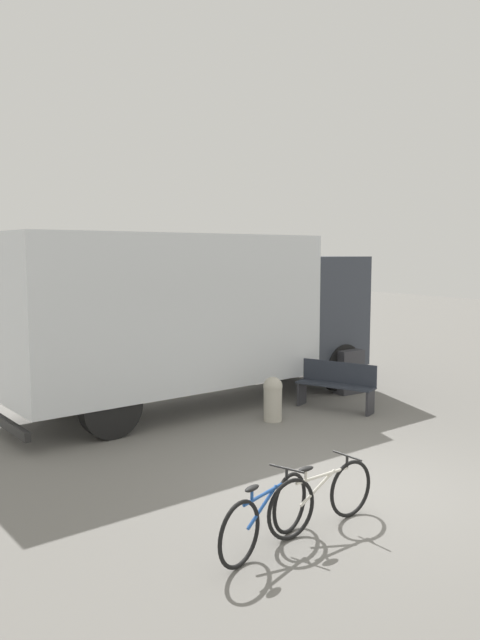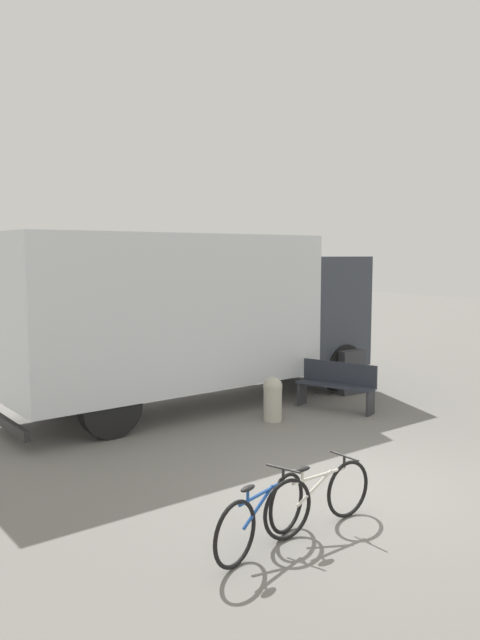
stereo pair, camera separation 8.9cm
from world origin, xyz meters
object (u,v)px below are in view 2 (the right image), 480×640
object	(u,v)px
bicycle_middle	(319,497)
bollard_near_bench	(273,397)
bicycle_near	(262,516)
delivery_truck	(196,311)
park_bench	(337,384)
utility_box	(350,372)

from	to	relation	value
bicycle_middle	bollard_near_bench	size ratio (longest dim) A/B	1.97
bicycle_near	bicycle_middle	distance (m)	0.83
bollard_near_bench	bicycle_near	bearing A→B (deg)	-126.57
delivery_truck	bicycle_near	bearing A→B (deg)	-117.78
bollard_near_bench	park_bench	bearing A→B (deg)	1.06
delivery_truck	bollard_near_bench	distance (m)	2.45
delivery_truck	bicycle_middle	size ratio (longest dim) A/B	5.00
park_bench	bicycle_middle	bearing A→B (deg)	113.09
delivery_truck	park_bench	world-z (taller)	delivery_truck
delivery_truck	bicycle_near	xyz separation A→B (m)	(-2.40, -5.92, -1.56)
utility_box	delivery_truck	bearing A→B (deg)	164.81
bicycle_middle	bollard_near_bench	bearing A→B (deg)	55.94
utility_box	bicycle_middle	bearing A→B (deg)	-135.07
park_bench	bicycle_near	size ratio (longest dim) A/B	1.05
bollard_near_bench	utility_box	bearing A→B (deg)	18.89
park_bench	utility_box	size ratio (longest dim) A/B	1.66
bicycle_near	utility_box	distance (m)	7.64
delivery_truck	park_bench	bearing A→B (deg)	-45.45
delivery_truck	utility_box	size ratio (longest dim) A/B	8.45
park_bench	bicycle_near	world-z (taller)	park_bench
delivery_truck	utility_box	distance (m)	3.78
park_bench	bollard_near_bench	xyz separation A→B (m)	(-1.59, -0.03, -0.07)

